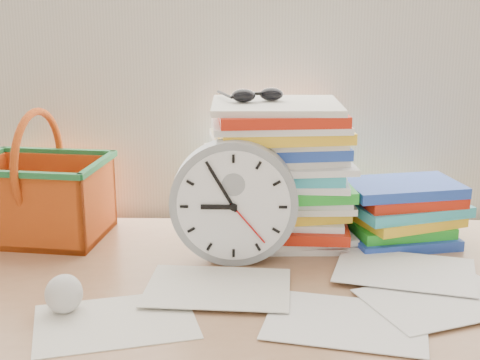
# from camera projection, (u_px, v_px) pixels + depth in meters

# --- Properties ---
(desk) EXTENTS (1.40, 0.70, 0.75)m
(desk) POSITION_uv_depth(u_px,v_px,m) (225.00, 307.00, 1.38)
(desk) COLOR #9E6F4A
(desk) RESTS_ON ground
(paper_stack) EXTENTS (0.34, 0.29, 0.32)m
(paper_stack) POSITION_uv_depth(u_px,v_px,m) (280.00, 172.00, 1.52)
(paper_stack) COLOR white
(paper_stack) RESTS_ON desk
(clock) EXTENTS (0.27, 0.05, 0.27)m
(clock) POSITION_uv_depth(u_px,v_px,m) (234.00, 202.00, 1.39)
(clock) COLOR gray
(clock) RESTS_ON desk
(sunglasses) EXTENTS (0.16, 0.15, 0.03)m
(sunglasses) POSITION_uv_depth(u_px,v_px,m) (257.00, 95.00, 1.47)
(sunglasses) COLOR black
(sunglasses) RESTS_ON paper_stack
(book_stack) EXTENTS (0.33, 0.29, 0.14)m
(book_stack) POSITION_uv_depth(u_px,v_px,m) (406.00, 211.00, 1.53)
(book_stack) COLOR white
(book_stack) RESTS_ON desk
(basket) EXTENTS (0.32, 0.26, 0.30)m
(basket) POSITION_uv_depth(u_px,v_px,m) (40.00, 175.00, 1.54)
(basket) COLOR #D75314
(basket) RESTS_ON desk
(crumpled_ball) EXTENTS (0.07, 0.07, 0.07)m
(crumpled_ball) POSITION_uv_depth(u_px,v_px,m) (64.00, 293.00, 1.20)
(crumpled_ball) COLOR silver
(crumpled_ball) RESTS_ON desk
(scattered_papers) EXTENTS (1.26, 0.42, 0.02)m
(scattered_papers) POSITION_uv_depth(u_px,v_px,m) (225.00, 271.00, 1.36)
(scattered_papers) COLOR white
(scattered_papers) RESTS_ON desk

